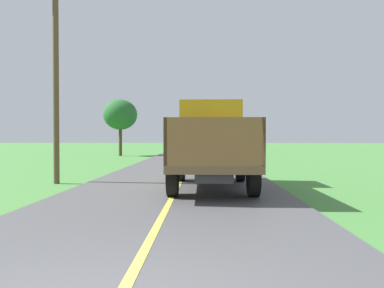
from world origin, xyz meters
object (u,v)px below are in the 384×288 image
at_px(banana_truck_far, 202,139).
at_px(roadside_tree_near_left, 120,115).
at_px(banana_truck_near, 211,142).
at_px(utility_pole_roadside, 56,71).

xyz_separation_m(banana_truck_far, roadside_tree_near_left, (-7.15, 3.90, 2.10)).
distance_m(banana_truck_near, utility_pole_roadside, 5.98).
distance_m(banana_truck_near, banana_truck_far, 15.89).
height_order(banana_truck_near, utility_pole_roadside, utility_pole_roadside).
bearing_deg(banana_truck_near, utility_pole_roadside, 172.57).
height_order(banana_truck_far, roadside_tree_near_left, roadside_tree_near_left).
bearing_deg(roadside_tree_near_left, banana_truck_far, -28.60).
height_order(banana_truck_near, banana_truck_far, same).
height_order(banana_truck_near, roadside_tree_near_left, roadside_tree_near_left).
height_order(utility_pole_roadside, roadside_tree_near_left, utility_pole_roadside).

